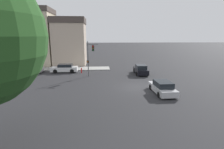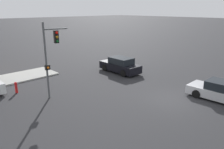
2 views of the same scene
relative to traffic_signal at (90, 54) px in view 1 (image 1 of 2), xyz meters
name	(u,v)px [view 1 (image 1 of 2)]	position (x,y,z in m)	size (l,w,h in m)	color
ground_plane	(136,87)	(-6.60, -5.99, -3.56)	(300.00, 300.00, 0.00)	#28282B
rowhouse_backdrop	(51,39)	(12.10, 9.14, 2.12)	(7.56, 14.08, 12.09)	#BCA893
traffic_signal	(90,54)	(0.00, 0.00, 0.00)	(0.51, 1.94, 5.55)	#515456
crossing_car_0	(162,87)	(-9.01, -8.46, -2.90)	(4.64, 2.04, 1.42)	#B7B7BC
crossing_car_1	(141,70)	(1.18, -8.37, -2.81)	(4.63, 2.03, 1.60)	black
parked_car_0	(65,68)	(3.68, 4.82, -2.86)	(1.96, 4.64, 1.46)	silver
parked_car_1	(29,69)	(3.71, 10.93, -2.85)	(1.94, 4.69, 1.50)	#B7B7BC
fire_hydrant	(81,70)	(2.81, 1.77, -3.08)	(0.22, 0.22, 0.92)	red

